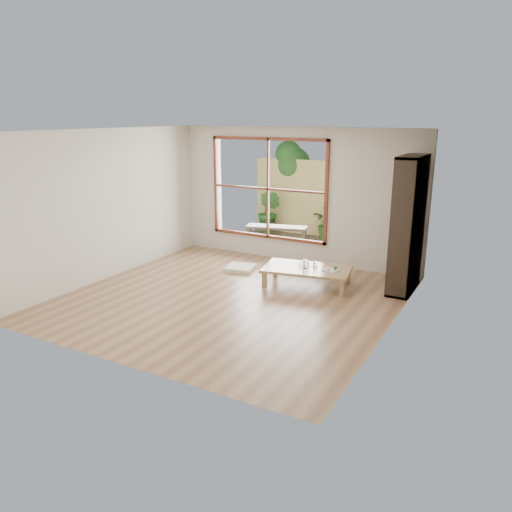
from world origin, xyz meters
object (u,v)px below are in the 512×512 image
at_px(bookshelf, 408,225).
at_px(food_tray, 332,270).
at_px(garden_bench, 276,229).
at_px(low_table, 307,270).

xyz_separation_m(bookshelf, food_tray, (-1.07, -0.53, -0.77)).
height_order(food_tray, garden_bench, garden_bench).
distance_m(low_table, garden_bench, 2.74).
distance_m(food_tray, garden_bench, 2.98).
relative_size(low_table, garden_bench, 1.14).
relative_size(low_table, bookshelf, 0.71).
bearing_deg(low_table, bookshelf, 10.83).
relative_size(bookshelf, garden_bench, 1.61).
xyz_separation_m(food_tray, garden_bench, (-2.09, 2.13, 0.05)).
relative_size(low_table, food_tray, 5.66).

